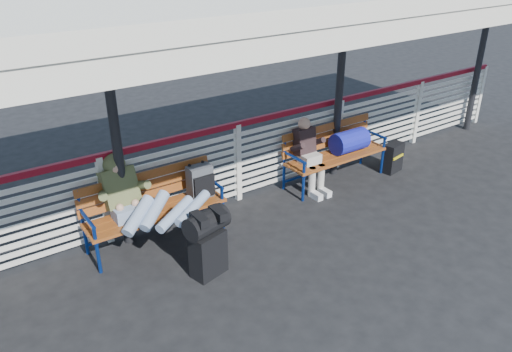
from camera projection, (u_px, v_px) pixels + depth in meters
ground at (322, 259)px, 6.16m from camera, size 60.00×60.00×0.00m
fence at (238, 159)px, 7.27m from camera, size 12.08×0.08×1.24m
luggage_stack at (208, 241)px, 5.71m from camera, size 0.56×0.40×0.84m
bench_left at (166, 196)px, 6.41m from camera, size 1.80×0.56×0.92m
bench_right at (342, 144)px, 7.94m from camera, size 1.80×0.56×0.92m
traveler_man at (153, 206)px, 5.93m from camera, size 0.93×1.63×0.77m
companion_person at (309, 155)px, 7.59m from camera, size 0.32×0.66×1.15m
suitcase_side at (393, 158)px, 8.34m from camera, size 0.39×0.28×0.50m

